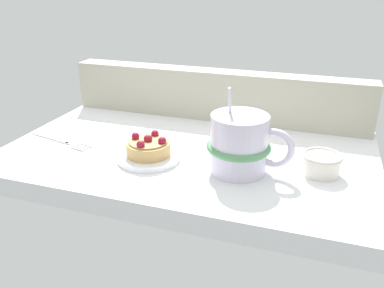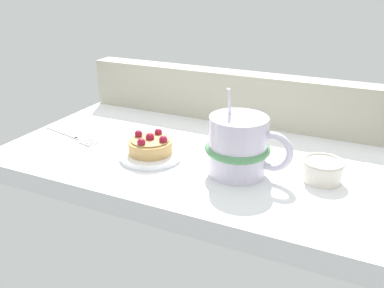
{
  "view_description": "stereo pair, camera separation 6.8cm",
  "coord_description": "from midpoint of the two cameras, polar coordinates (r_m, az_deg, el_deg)",
  "views": [
    {
      "loc": [
        22.86,
        -65.56,
        30.77
      ],
      "look_at": [
        2.77,
        -6.42,
        3.93
      ],
      "focal_mm": 37.68,
      "sensor_mm": 36.0,
      "label": 1
    },
    {
      "loc": [
        29.16,
        -63.03,
        30.77
      ],
      "look_at": [
        2.77,
        -6.42,
        3.93
      ],
      "focal_mm": 37.68,
      "sensor_mm": 36.0,
      "label": 2
    }
  ],
  "objects": [
    {
      "name": "window_rail_back",
      "position": [
        0.9,
        7.25,
        6.75
      ],
      "size": [
        66.48,
        5.21,
        10.87
      ],
      "primitive_type": "cube",
      "color": "#B2AD99",
      "rests_on": "ground_plane"
    },
    {
      "name": "dessert_plate",
      "position": [
        0.72,
        -3.18,
        -1.65
      ],
      "size": [
        11.04,
        11.04,
        1.08
      ],
      "color": "white",
      "rests_on": "ground_plane"
    },
    {
      "name": "raspberry_tart",
      "position": [
        0.71,
        -3.21,
        -0.2
      ],
      "size": [
        7.78,
        7.78,
        3.7
      ],
      "color": "tan",
      "rests_on": "dessert_plate"
    },
    {
      "name": "coffee_mug",
      "position": [
        0.66,
        9.66,
        -0.37
      ],
      "size": [
        14.32,
        10.66,
        14.14
      ],
      "color": "silver",
      "rests_on": "ground_plane"
    },
    {
      "name": "sugar_bowl",
      "position": [
        0.68,
        20.78,
        -3.47
      ],
      "size": [
        6.55,
        6.55,
        3.53
      ],
      "color": "silver",
      "rests_on": "ground_plane"
    },
    {
      "name": "ground_plane",
      "position": [
        0.77,
        2.69,
        -1.92
      ],
      "size": [
        67.83,
        41.74,
        3.56
      ],
      "primitive_type": "cube",
      "color": "white"
    },
    {
      "name": "dessert_fork",
      "position": [
        0.84,
        -14.65,
        1.2
      ],
      "size": [
        15.45,
        5.0,
        0.6
      ],
      "color": "silver",
      "rests_on": "ground_plane"
    }
  ]
}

